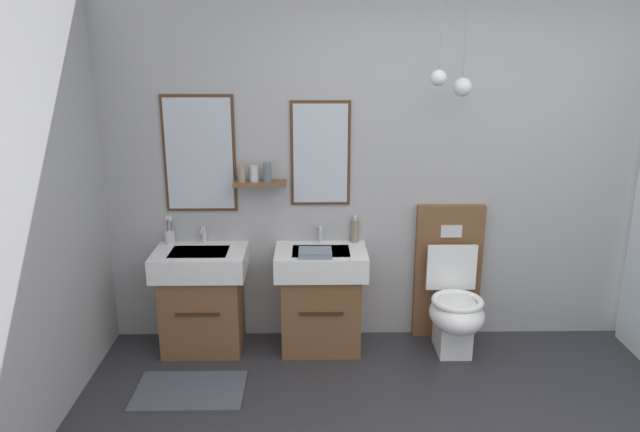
{
  "coord_description": "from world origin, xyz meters",
  "views": [
    {
      "loc": [
        -0.95,
        -2.21,
        2.1
      ],
      "look_at": [
        -0.89,
        1.58,
        1.0
      ],
      "focal_mm": 33.53,
      "sensor_mm": 36.0,
      "label": 1
    }
  ],
  "objects_px": {
    "vanity_sink_left": "(203,296)",
    "folded_hand_towel": "(315,253)",
    "vanity_sink_right": "(321,296)",
    "toothbrush_cup": "(170,235)",
    "toilet": "(452,297)",
    "soap_dispenser": "(355,230)"
  },
  "relations": [
    {
      "from": "vanity_sink_left",
      "to": "folded_hand_towel",
      "type": "xyz_separation_m",
      "value": [
        0.79,
        -0.13,
        0.37
      ]
    },
    {
      "from": "vanity_sink_right",
      "to": "folded_hand_towel",
      "type": "xyz_separation_m",
      "value": [
        -0.04,
        -0.13,
        0.37
      ]
    },
    {
      "from": "vanity_sink_right",
      "to": "toothbrush_cup",
      "type": "height_order",
      "value": "toothbrush_cup"
    },
    {
      "from": "vanity_sink_left",
      "to": "folded_hand_towel",
      "type": "relative_size",
      "value": 3.33
    },
    {
      "from": "toilet",
      "to": "soap_dispenser",
      "type": "xyz_separation_m",
      "value": [
        -0.68,
        0.17,
        0.44
      ]
    },
    {
      "from": "vanity_sink_right",
      "to": "soap_dispenser",
      "type": "xyz_separation_m",
      "value": [
        0.25,
        0.16,
        0.43
      ]
    },
    {
      "from": "toilet",
      "to": "soap_dispenser",
      "type": "relative_size",
      "value": 5.0
    },
    {
      "from": "soap_dispenser",
      "to": "toilet",
      "type": "bearing_deg",
      "value": -14.12
    },
    {
      "from": "folded_hand_towel",
      "to": "toilet",
      "type": "bearing_deg",
      "value": 7.11
    },
    {
      "from": "vanity_sink_left",
      "to": "toothbrush_cup",
      "type": "relative_size",
      "value": 3.48
    },
    {
      "from": "vanity_sink_left",
      "to": "toilet",
      "type": "relative_size",
      "value": 0.73
    },
    {
      "from": "vanity_sink_left",
      "to": "vanity_sink_right",
      "type": "distance_m",
      "value": 0.83
    },
    {
      "from": "folded_hand_towel",
      "to": "vanity_sink_left",
      "type": "bearing_deg",
      "value": 170.66
    },
    {
      "from": "toilet",
      "to": "toothbrush_cup",
      "type": "distance_m",
      "value": 2.04
    },
    {
      "from": "vanity_sink_right",
      "to": "toothbrush_cup",
      "type": "bearing_deg",
      "value": 171.93
    },
    {
      "from": "soap_dispenser",
      "to": "toothbrush_cup",
      "type": "bearing_deg",
      "value": -179.56
    },
    {
      "from": "toilet",
      "to": "vanity_sink_left",
      "type": "bearing_deg",
      "value": 179.68
    },
    {
      "from": "vanity_sink_left",
      "to": "folded_hand_towel",
      "type": "height_order",
      "value": "folded_hand_towel"
    },
    {
      "from": "soap_dispenser",
      "to": "folded_hand_towel",
      "type": "xyz_separation_m",
      "value": [
        -0.29,
        -0.29,
        -0.06
      ]
    },
    {
      "from": "toilet",
      "to": "vanity_sink_right",
      "type": "bearing_deg",
      "value": 179.4
    },
    {
      "from": "vanity_sink_left",
      "to": "toilet",
      "type": "xyz_separation_m",
      "value": [
        1.76,
        -0.01,
        -0.01
      ]
    },
    {
      "from": "vanity_sink_left",
      "to": "folded_hand_towel",
      "type": "distance_m",
      "value": 0.88
    }
  ]
}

